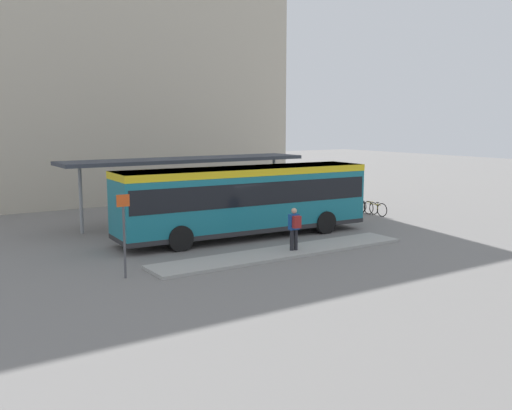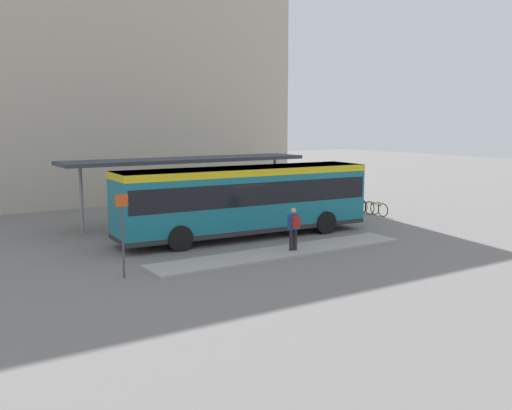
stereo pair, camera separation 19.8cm
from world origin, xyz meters
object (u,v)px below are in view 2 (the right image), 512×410
potted_planter_far_side (182,218)px  bicycle_white (369,207)px  bicycle_yellow (376,209)px  platform_sign (123,232)px  pedestrian_waiting (294,226)px  bicycle_black (356,205)px  city_bus (245,197)px  potted_planter_near_shelter (289,207)px

potted_planter_far_side → bicycle_white: bearing=-2.6°
bicycle_yellow → bicycle_white: bicycle_yellow is taller
potted_planter_far_side → platform_sign: platform_sign is taller
bicycle_white → potted_planter_far_side: size_ratio=1.17×
pedestrian_waiting → bicycle_yellow: pedestrian_waiting is taller
potted_planter_far_side → platform_sign: (-4.96, -5.97, 0.85)m
bicycle_black → potted_planter_far_side: size_ratio=1.28×
city_bus → potted_planter_near_shelter: 5.61m
bicycle_yellow → platform_sign: 16.88m
pedestrian_waiting → platform_sign: bearing=94.7°
bicycle_black → potted_planter_near_shelter: bearing=-90.5°
bicycle_yellow → potted_planter_near_shelter: potted_planter_near_shelter is taller
bicycle_black → bicycle_yellow: bearing=8.3°
city_bus → potted_planter_far_side: city_bus is taller
city_bus → potted_planter_far_side: bearing=132.5°
bicycle_yellow → bicycle_white: bearing=-14.0°
bicycle_yellow → bicycle_white: size_ratio=1.09×
pedestrian_waiting → potted_planter_far_side: (-1.90, 6.17, -0.38)m
city_bus → platform_sign: size_ratio=4.21×
bicycle_white → potted_planter_far_side: potted_planter_far_side is taller
city_bus → platform_sign: bearing=-149.9°
potted_planter_near_shelter → potted_planter_far_side: potted_planter_far_side is taller
bicycle_black → potted_planter_far_side: bearing=-84.7°
bicycle_yellow → potted_planter_near_shelter: size_ratio=1.47×
city_bus → bicycle_white: size_ratio=7.27×
platform_sign → city_bus: bearing=27.1°
bicycle_black → platform_sign: (-16.06, -6.20, 1.18)m
bicycle_black → bicycle_white: bearing=24.7°
bicycle_white → potted_planter_near_shelter: potted_planter_near_shelter is taller
bicycle_white → pedestrian_waiting: bearing=121.2°
pedestrian_waiting → bicycle_white: bearing=-52.8°
bicycle_white → bicycle_black: bicycle_black is taller
bicycle_yellow → platform_sign: size_ratio=0.63×
city_bus → bicycle_black: (9.11, 2.64, -1.45)m
potted_planter_near_shelter → platform_sign: bearing=-150.4°
pedestrian_waiting → bicycle_black: size_ratio=0.95×
bicycle_white → potted_planter_near_shelter: 4.94m
city_bus → bicycle_black: city_bus is taller
bicycle_black → potted_planter_near_shelter: (-4.52, 0.36, 0.25)m
city_bus → bicycle_black: size_ratio=6.66×
bicycle_black → city_bus: bearing=-69.8°
pedestrian_waiting → bicycle_white: size_ratio=1.04×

